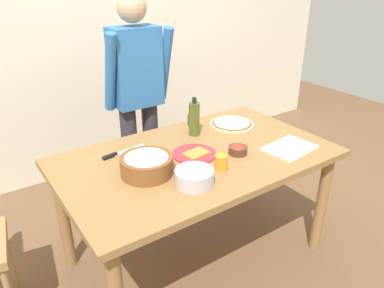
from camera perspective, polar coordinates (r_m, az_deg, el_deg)
ground at (r=2.59m, az=0.66°, el=-16.79°), size 8.00×8.00×0.00m
wall_back at (r=3.38m, az=-15.81°, el=17.06°), size 5.60×0.10×2.60m
dining_table at (r=2.20m, az=0.74°, el=-3.78°), size 1.60×0.96×0.76m
person_cook at (r=2.70m, az=-8.48°, el=7.87°), size 0.49×0.25×1.62m
pizza_raw_on_board at (r=2.58m, az=6.22°, el=3.15°), size 0.31×0.31×0.02m
plate_with_slice at (r=2.15m, az=0.41°, el=-1.55°), size 0.26×0.26×0.02m
popcorn_bowl at (r=1.95m, az=-7.07°, el=-3.03°), size 0.28×0.28×0.11m
mixing_bowl_steel at (r=1.85m, az=0.38°, el=-5.18°), size 0.20×0.20×0.08m
small_sauce_bowl at (r=2.17m, az=7.15°, el=-0.82°), size 0.11×0.11×0.06m
olive_oil_bottle at (r=2.37m, az=0.36°, el=3.97°), size 0.07×0.07×0.26m
cup_orange at (r=1.99m, az=4.54°, el=-2.87°), size 0.07×0.07×0.08m
cup_small_brown at (r=2.55m, az=0.08°, el=3.79°), size 0.07×0.07×0.08m
cutting_board_white at (r=2.30m, az=14.98°, el=-0.57°), size 0.32×0.25×0.01m
chef_knife at (r=2.20m, az=-11.25°, el=-1.40°), size 0.29×0.07×0.02m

